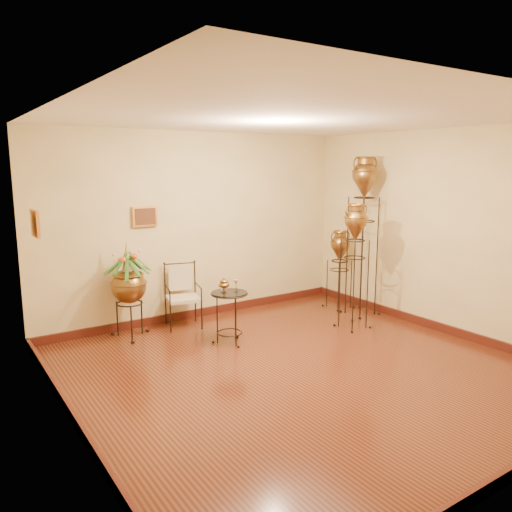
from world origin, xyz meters
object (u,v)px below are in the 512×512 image
amphora_tall (363,235)px  armchair (183,296)px  side_table (229,317)px  planter_urn (129,282)px  amphora_mid (354,265)px

amphora_tall → armchair: 2.88m
armchair → side_table: size_ratio=1.05×
planter_urn → armchair: 0.85m
amphora_mid → armchair: amphora_mid is taller
amphora_tall → armchair: bearing=159.8°
amphora_tall → side_table: 2.55m
amphora_tall → armchair: (-2.59, 0.95, -0.80)m
armchair → side_table: armchair is taller
amphora_tall → planter_urn: (-3.39, 0.95, -0.49)m
armchair → side_table: 0.98m
amphora_mid → armchair: (-2.01, 1.38, -0.45)m
planter_urn → side_table: (1.00, -0.95, -0.41)m
planter_urn → amphora_mid: bearing=-26.2°
armchair → side_table: (0.21, -0.95, -0.10)m
planter_urn → armchair: (0.79, 0.00, -0.31)m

